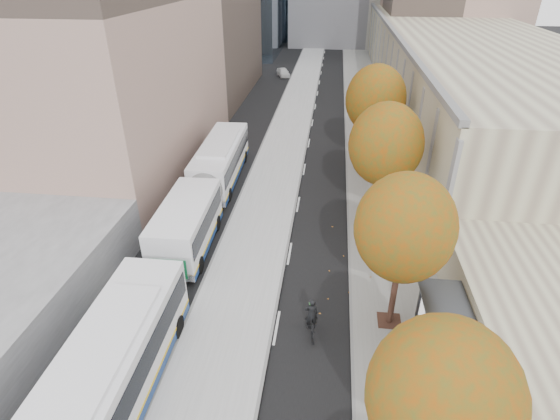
# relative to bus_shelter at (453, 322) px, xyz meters

# --- Properties ---
(bus_platform) EXTENTS (4.25, 150.00, 0.15)m
(bus_platform) POSITION_rel_bus_shelter_xyz_m (-9.56, 24.04, -2.11)
(bus_platform) COLOR #A5A5A5
(bus_platform) RESTS_ON ground
(sidewalk) EXTENTS (4.75, 150.00, 0.08)m
(sidewalk) POSITION_rel_bus_shelter_xyz_m (-1.56, 24.04, -2.15)
(sidewalk) COLOR gray
(sidewalk) RESTS_ON ground
(building_tan) EXTENTS (18.00, 92.00, 8.00)m
(building_tan) POSITION_rel_bus_shelter_xyz_m (9.81, 53.04, 1.81)
(building_tan) COLOR gray
(building_tan) RESTS_ON ground
(bus_shelter) EXTENTS (1.90, 4.40, 2.53)m
(bus_shelter) POSITION_rel_bus_shelter_xyz_m (0.00, 0.00, 0.00)
(bus_shelter) COLOR #383A3F
(bus_shelter) RESTS_ON sidewalk
(tree_b) EXTENTS (4.00, 4.00, 6.97)m
(tree_b) POSITION_rel_bus_shelter_xyz_m (-2.09, -5.96, 2.85)
(tree_b) COLOR black
(tree_b) RESTS_ON sidewalk
(tree_c) EXTENTS (4.20, 4.20, 7.28)m
(tree_c) POSITION_rel_bus_shelter_xyz_m (-2.09, 2.04, 3.06)
(tree_c) COLOR black
(tree_c) RESTS_ON sidewalk
(tree_d) EXTENTS (4.40, 4.40, 7.60)m
(tree_d) POSITION_rel_bus_shelter_xyz_m (-2.09, 11.04, 3.28)
(tree_d) COLOR black
(tree_d) RESTS_ON sidewalk
(tree_e) EXTENTS (4.60, 4.60, 7.92)m
(tree_e) POSITION_rel_bus_shelter_xyz_m (-2.09, 20.04, 3.50)
(tree_e) COLOR black
(tree_e) RESTS_ON sidewalk
(bus_far) EXTENTS (3.15, 18.04, 3.00)m
(bus_far) POSITION_rel_bus_shelter_xyz_m (-13.47, 12.32, -0.55)
(bus_far) COLOR white
(bus_far) RESTS_ON ground
(cyclist) EXTENTS (0.82, 1.71, 2.10)m
(cyclist) POSITION_rel_bus_shelter_xyz_m (-5.74, 0.79, -1.41)
(cyclist) COLOR black
(cyclist) RESTS_ON ground
(distant_car) EXTENTS (2.61, 3.91, 1.24)m
(distant_car) POSITION_rel_bus_shelter_xyz_m (-12.84, 52.03, -1.57)
(distant_car) COLOR silver
(distant_car) RESTS_ON ground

